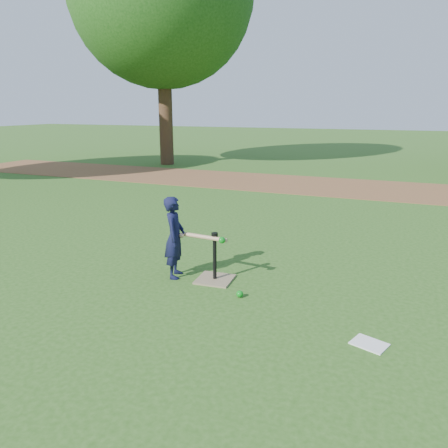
% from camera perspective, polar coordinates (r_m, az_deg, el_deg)
% --- Properties ---
extents(ground, '(80.00, 80.00, 0.00)m').
position_cam_1_polar(ground, '(5.36, -4.23, -7.89)').
color(ground, '#285116').
rests_on(ground, ground).
extents(dirt_strip, '(24.00, 3.00, 0.01)m').
position_cam_1_polar(dirt_strip, '(12.29, 11.59, 5.00)').
color(dirt_strip, brown).
rests_on(dirt_strip, ground).
extents(child, '(0.35, 0.43, 1.03)m').
position_cam_1_polar(child, '(5.47, -6.47, -1.74)').
color(child, black).
rests_on(child, ground).
extents(wiffle_ball_ground, '(0.08, 0.08, 0.08)m').
position_cam_1_polar(wiffle_ball_ground, '(5.00, 2.07, -9.12)').
color(wiffle_ball_ground, '#0B7F16').
rests_on(wiffle_ball_ground, ground).
extents(clipboard, '(0.36, 0.32, 0.01)m').
position_cam_1_polar(clipboard, '(4.32, 18.46, -14.63)').
color(clipboard, white).
rests_on(clipboard, ground).
extents(batting_tee, '(0.46, 0.46, 0.61)m').
position_cam_1_polar(batting_tee, '(5.44, -1.21, -6.26)').
color(batting_tee, '#867455').
rests_on(batting_tee, ground).
extents(swing_action, '(0.63, 0.16, 0.08)m').
position_cam_1_polar(swing_action, '(5.30, -2.38, -1.79)').
color(swing_action, tan).
rests_on(swing_action, ground).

